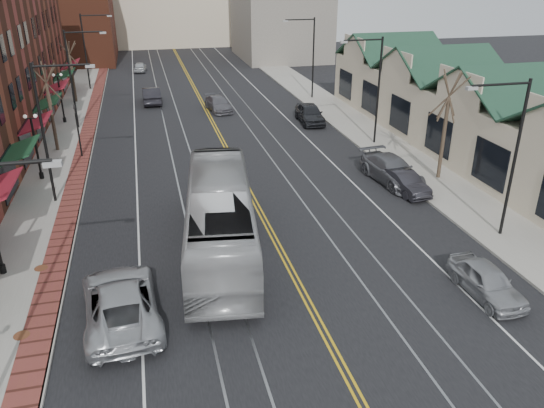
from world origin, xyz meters
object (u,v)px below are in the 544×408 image
transit_bus (220,217)px  parked_car_c (392,170)px  parked_car_a (487,281)px  parked_car_d (310,114)px  parked_suv (121,302)px  parked_car_b (404,182)px

transit_bus → parked_car_c: bearing=-144.7°
parked_car_a → parked_car_c: parked_car_c is taller
transit_bus → parked_car_d: 23.94m
parked_car_c → parked_car_d: parked_car_d is taller
parked_car_c → parked_suv: bearing=-153.0°
parked_car_a → parked_car_c: (1.80, 12.93, 0.11)m
transit_bus → parked_car_b: size_ratio=3.19×
parked_car_a → parked_car_d: 27.69m
parked_suv → parked_car_c: (16.80, 11.06, -0.04)m
transit_bus → parked_suv: 6.69m
parked_car_b → parked_car_d: 16.55m
transit_bus → parked_car_a: transit_bus is taller
transit_bus → parked_suv: bearing=52.6°
parked_suv → parked_car_b: (16.80, 9.27, -0.19)m
parked_car_a → parked_car_d: (0.92, 27.67, 0.15)m
parked_suv → parked_car_b: size_ratio=1.52×
parked_car_b → parked_car_c: parked_car_c is taller
parked_car_b → transit_bus: bearing=-166.8°
parked_car_d → transit_bus: bearing=-114.0°
transit_bus → parked_car_b: transit_bus is taller
parked_suv → transit_bus: bearing=-139.5°
parked_car_b → parked_car_c: 1.79m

